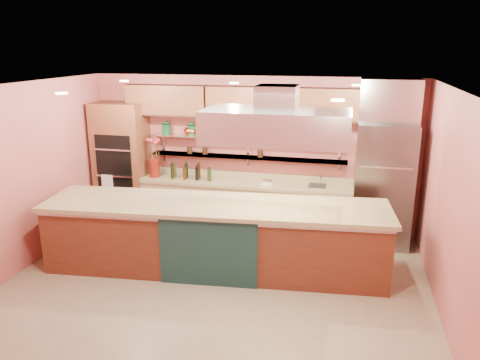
% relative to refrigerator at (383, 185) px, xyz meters
% --- Properties ---
extents(floor, '(6.00, 5.00, 0.02)m').
position_rel_refrigerator_xyz_m(floor, '(-2.35, -2.14, -1.06)').
color(floor, gray).
rests_on(floor, ground).
extents(ceiling, '(6.00, 5.00, 0.02)m').
position_rel_refrigerator_xyz_m(ceiling, '(-2.35, -2.14, 1.75)').
color(ceiling, black).
rests_on(ceiling, wall_back).
extents(wall_back, '(6.00, 0.04, 2.80)m').
position_rel_refrigerator_xyz_m(wall_back, '(-2.35, 0.36, 0.35)').
color(wall_back, '#C05E5A').
rests_on(wall_back, floor).
extents(wall_front, '(6.00, 0.04, 2.80)m').
position_rel_refrigerator_xyz_m(wall_front, '(-2.35, -4.64, 0.35)').
color(wall_front, '#C05E5A').
rests_on(wall_front, floor).
extents(wall_left, '(0.04, 5.00, 2.80)m').
position_rel_refrigerator_xyz_m(wall_left, '(-5.35, -2.14, 0.35)').
color(wall_left, '#C05E5A').
rests_on(wall_left, floor).
extents(wall_right, '(0.04, 5.00, 2.80)m').
position_rel_refrigerator_xyz_m(wall_right, '(0.65, -2.14, 0.35)').
color(wall_right, '#C05E5A').
rests_on(wall_right, floor).
extents(oven_stack, '(0.95, 0.64, 2.30)m').
position_rel_refrigerator_xyz_m(oven_stack, '(-4.80, 0.04, 0.10)').
color(oven_stack, brown).
rests_on(oven_stack, floor).
extents(refrigerator, '(0.95, 0.72, 2.10)m').
position_rel_refrigerator_xyz_m(refrigerator, '(0.00, 0.00, 0.00)').
color(refrigerator, slate).
rests_on(refrigerator, floor).
extents(back_counter, '(3.84, 0.64, 0.93)m').
position_rel_refrigerator_xyz_m(back_counter, '(-2.40, 0.06, -0.58)').
color(back_counter, tan).
rests_on(back_counter, floor).
extents(wall_shelf_lower, '(3.60, 0.26, 0.03)m').
position_rel_refrigerator_xyz_m(wall_shelf_lower, '(-2.40, 0.23, 0.30)').
color(wall_shelf_lower, silver).
rests_on(wall_shelf_lower, wall_back).
extents(wall_shelf_upper, '(3.60, 0.26, 0.03)m').
position_rel_refrigerator_xyz_m(wall_shelf_upper, '(-2.40, 0.23, 0.65)').
color(wall_shelf_upper, silver).
rests_on(wall_shelf_upper, wall_back).
extents(upper_cabinets, '(4.60, 0.36, 0.55)m').
position_rel_refrigerator_xyz_m(upper_cabinets, '(-2.35, 0.18, 1.30)').
color(upper_cabinets, brown).
rests_on(upper_cabinets, wall_back).
extents(range_hood, '(2.00, 1.00, 0.45)m').
position_rel_refrigerator_xyz_m(range_hood, '(-1.59, -1.57, 1.20)').
color(range_hood, silver).
rests_on(range_hood, ceiling).
extents(ceiling_downlights, '(4.00, 2.80, 0.02)m').
position_rel_refrigerator_xyz_m(ceiling_downlights, '(-2.35, -1.94, 1.72)').
color(ceiling_downlights, '#FFE5A5').
rests_on(ceiling_downlights, ceiling).
extents(island, '(5.13, 1.54, 1.05)m').
position_rel_refrigerator_xyz_m(island, '(-2.49, -1.57, -0.52)').
color(island, '#602B1B').
rests_on(island, floor).
extents(flower_vase, '(0.21, 0.21, 0.35)m').
position_rel_refrigerator_xyz_m(flower_vase, '(-4.13, 0.01, 0.05)').
color(flower_vase, maroon).
rests_on(flower_vase, back_counter).
extents(oil_bottle_cluster, '(0.86, 0.55, 0.27)m').
position_rel_refrigerator_xyz_m(oil_bottle_cluster, '(-3.40, 0.01, 0.01)').
color(oil_bottle_cluster, black).
rests_on(oil_bottle_cluster, back_counter).
extents(kitchen_scale, '(0.21, 0.19, 0.10)m').
position_rel_refrigerator_xyz_m(kitchen_scale, '(-1.97, 0.01, -0.07)').
color(kitchen_scale, white).
rests_on(kitchen_scale, back_counter).
extents(bar_faucet, '(0.03, 0.03, 0.22)m').
position_rel_refrigerator_xyz_m(bar_faucet, '(-1.05, 0.11, -0.01)').
color(bar_faucet, silver).
rests_on(bar_faucet, back_counter).
extents(copper_kettle, '(0.21, 0.21, 0.16)m').
position_rel_refrigerator_xyz_m(copper_kettle, '(-3.50, 0.23, 0.74)').
color(copper_kettle, orange).
rests_on(copper_kettle, wall_shelf_upper).
extents(green_canister, '(0.18, 0.18, 0.16)m').
position_rel_refrigerator_xyz_m(green_canister, '(-3.13, 0.23, 0.75)').
color(green_canister, '#104E26').
rests_on(green_canister, wall_shelf_upper).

